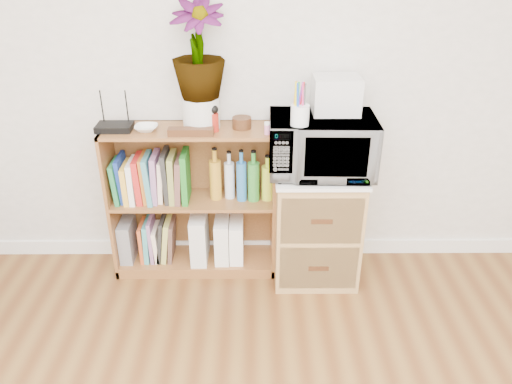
{
  "coord_description": "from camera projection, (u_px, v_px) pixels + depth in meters",
  "views": [
    {
      "loc": [
        0.02,
        -0.59,
        1.95
      ],
      "look_at": [
        0.03,
        1.95,
        0.62
      ],
      "focal_mm": 35.0,
      "sensor_mm": 36.0,
      "label": 1
    }
  ],
  "objects": [
    {
      "name": "plant_pot",
      "position": [
        201.0,
        113.0,
        2.82
      ],
      "size": [
        0.21,
        0.21,
        0.18
      ],
      "primitive_type": "cylinder",
      "color": "silver",
      "rests_on": "bookshelf"
    },
    {
      "name": "white_bowl",
      "position": [
        146.0,
        128.0,
        2.81
      ],
      "size": [
        0.13,
        0.13,
        0.03
      ],
      "primitive_type": "imported",
      "color": "white",
      "rests_on": "bookshelf"
    },
    {
      "name": "small_appliance",
      "position": [
        336.0,
        95.0,
        2.76
      ],
      "size": [
        0.26,
        0.21,
        0.2
      ],
      "primitive_type": "cube",
      "color": "silver",
      "rests_on": "microwave"
    },
    {
      "name": "paint_jars",
      "position": [
        273.0,
        130.0,
        2.75
      ],
      "size": [
        0.1,
        0.04,
        0.05
      ],
      "primitive_type": "cube",
      "color": "pink",
      "rests_on": "bookshelf"
    },
    {
      "name": "router",
      "position": [
        115.0,
        127.0,
        2.81
      ],
      "size": [
        0.2,
        0.14,
        0.04
      ],
      "primitive_type": "cube",
      "color": "black",
      "rests_on": "bookshelf"
    },
    {
      "name": "microwave",
      "position": [
        321.0,
        145.0,
        2.8
      ],
      "size": [
        0.6,
        0.41,
        0.33
      ],
      "primitive_type": "imported",
      "rotation": [
        0.0,
        0.0,
        -0.02
      ],
      "color": "silver",
      "rests_on": "wicker_unit"
    },
    {
      "name": "wooden_bowl",
      "position": [
        242.0,
        123.0,
        2.84
      ],
      "size": [
        0.11,
        0.11,
        0.06
      ],
      "primitive_type": "cylinder",
      "color": "#36200E",
      "rests_on": "bookshelf"
    },
    {
      "name": "file_box",
      "position": [
        128.0,
        239.0,
        3.19
      ],
      "size": [
        0.08,
        0.21,
        0.27
      ],
      "primitive_type": "cube",
      "color": "gray",
      "rests_on": "bookshelf"
    },
    {
      "name": "bookshelf",
      "position": [
        194.0,
        202.0,
        3.06
      ],
      "size": [
        1.0,
        0.3,
        0.95
      ],
      "primitive_type": "cube",
      "color": "brown",
      "rests_on": "ground"
    },
    {
      "name": "magazine_holder_mid",
      "position": [
        222.0,
        239.0,
        3.18
      ],
      "size": [
        0.09,
        0.22,
        0.28
      ],
      "primitive_type": "cube",
      "color": "white",
      "rests_on": "bookshelf"
    },
    {
      "name": "kokeshi_doll",
      "position": [
        215.0,
        122.0,
        2.78
      ],
      "size": [
        0.05,
        0.05,
        0.11
      ],
      "primitive_type": "cylinder",
      "color": "maroon",
      "rests_on": "bookshelf"
    },
    {
      "name": "magazine_holder_right",
      "position": [
        237.0,
        240.0,
        3.18
      ],
      "size": [
        0.09,
        0.21,
        0.27
      ],
      "primitive_type": "cube",
      "color": "white",
      "rests_on": "bookshelf"
    },
    {
      "name": "magazine_holder_left",
      "position": [
        199.0,
        237.0,
        3.17
      ],
      "size": [
        0.1,
        0.25,
        0.32
      ],
      "primitive_type": "cube",
      "color": "silver",
      "rests_on": "bookshelf"
    },
    {
      "name": "potted_plant",
      "position": [
        198.0,
        50.0,
        2.66
      ],
      "size": [
        0.29,
        0.29,
        0.52
      ],
      "primitive_type": "imported",
      "color": "#397930",
      "rests_on": "plant_pot"
    },
    {
      "name": "cookbooks",
      "position": [
        153.0,
        178.0,
        2.98
      ],
      "size": [
        0.45,
        0.2,
        0.31
      ],
      "color": "#207942",
      "rests_on": "bookshelf"
    },
    {
      "name": "lower_books",
      "position": [
        158.0,
        239.0,
        3.19
      ],
      "size": [
        0.22,
        0.19,
        0.29
      ],
      "color": "#C04C21",
      "rests_on": "bookshelf"
    },
    {
      "name": "pen_cup",
      "position": [
        300.0,
        115.0,
        2.6
      ],
      "size": [
        0.1,
        0.1,
        0.11
      ],
      "primitive_type": "cylinder",
      "color": "white",
      "rests_on": "microwave"
    },
    {
      "name": "skirting_board",
      "position": [
        251.0,
        247.0,
        3.38
      ],
      "size": [
        4.0,
        0.02,
        0.1
      ],
      "primitive_type": "cube",
      "color": "white",
      "rests_on": "ground"
    },
    {
      "name": "wicker_unit",
      "position": [
        316.0,
        225.0,
        3.06
      ],
      "size": [
        0.5,
        0.45,
        0.7
      ],
      "primitive_type": "cube",
      "color": "#9E7542",
      "rests_on": "ground"
    },
    {
      "name": "liquor_bottles",
      "position": [
        249.0,
        176.0,
        2.98
      ],
      "size": [
        0.47,
        0.07,
        0.32
      ],
      "color": "#BF8923",
      "rests_on": "bookshelf"
    },
    {
      "name": "trinket_box",
      "position": [
        191.0,
        132.0,
        2.74
      ],
      "size": [
        0.25,
        0.06,
        0.04
      ],
      "primitive_type": "cube",
      "color": "#3C2010",
      "rests_on": "bookshelf"
    }
  ]
}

